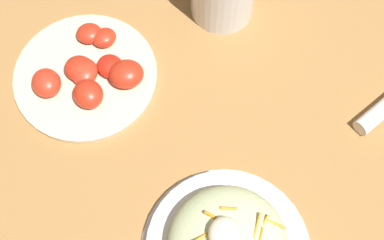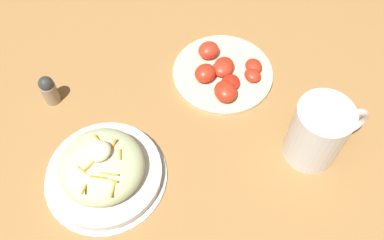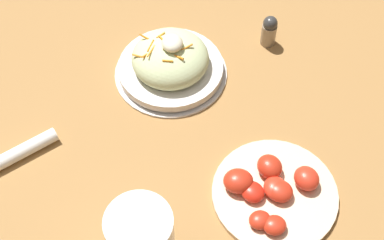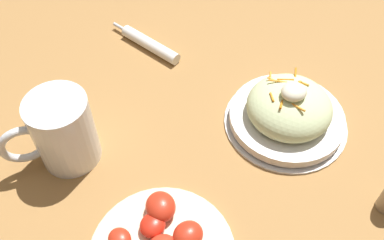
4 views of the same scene
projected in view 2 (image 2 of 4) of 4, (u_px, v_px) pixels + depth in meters
ground_plane at (193, 168)px, 0.75m from camera, size 1.43×1.43×0.00m
salad_plate at (103, 169)px, 0.71m from camera, size 0.22×0.22×0.10m
beer_mug at (317, 134)px, 0.72m from camera, size 0.15×0.10×0.13m
tomato_plate at (223, 73)px, 0.85m from camera, size 0.21×0.21×0.04m
salt_shaker at (49, 90)px, 0.80m from camera, size 0.03×0.03×0.07m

